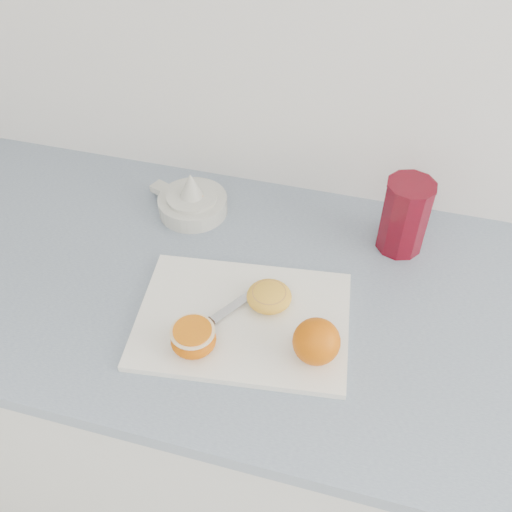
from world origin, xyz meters
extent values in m
cube|color=silver|center=(-0.12, 1.70, 0.43)|extent=(2.26, 0.60, 0.86)
cube|color=#97AAB5|center=(-0.12, 1.70, 0.88)|extent=(2.31, 0.64, 0.03)
cube|color=white|center=(-0.16, 1.62, 0.90)|extent=(0.38, 0.29, 0.01)
sphere|color=#CE4C09|center=(-0.03, 1.57, 0.94)|extent=(0.07, 0.07, 0.07)
ellipsoid|color=#CE4C09|center=(-0.21, 1.54, 0.92)|extent=(0.07, 0.07, 0.04)
cylinder|color=#FFE5B0|center=(-0.21, 1.54, 0.94)|extent=(0.07, 0.07, 0.00)
cylinder|color=orange|center=(-0.21, 1.54, 0.94)|extent=(0.06, 0.06, 0.00)
ellipsoid|color=gold|center=(-0.12, 1.66, 0.92)|extent=(0.08, 0.08, 0.03)
cylinder|color=#C2793B|center=(-0.12, 1.66, 0.93)|extent=(0.06, 0.06, 0.00)
cube|color=#47291C|center=(-0.22, 1.56, 0.91)|extent=(0.05, 0.07, 0.01)
cube|color=#B7B7BC|center=(-0.18, 1.63, 0.91)|extent=(0.07, 0.09, 0.00)
cylinder|color=#B7B7BC|center=(-0.22, 1.56, 0.91)|extent=(0.00, 0.00, 0.01)
cylinder|color=silver|center=(-0.33, 1.87, 0.91)|extent=(0.14, 0.14, 0.03)
cylinder|color=silver|center=(-0.33, 1.87, 0.93)|extent=(0.10, 0.10, 0.01)
cone|color=silver|center=(-0.33, 1.87, 0.96)|extent=(0.05, 0.05, 0.05)
cube|color=silver|center=(-0.41, 1.90, 0.91)|extent=(0.05, 0.04, 0.01)
ellipsoid|color=orange|center=(-0.33, 1.86, 0.93)|extent=(0.01, 0.01, 0.00)
ellipsoid|color=orange|center=(-0.34, 1.88, 0.93)|extent=(0.01, 0.01, 0.00)
ellipsoid|color=orange|center=(-0.34, 1.85, 0.93)|extent=(0.01, 0.01, 0.00)
ellipsoid|color=orange|center=(-0.31, 1.87, 0.93)|extent=(0.01, 0.01, 0.00)
cylinder|color=maroon|center=(0.08, 1.87, 0.96)|extent=(0.09, 0.09, 0.14)
cylinder|color=orange|center=(0.08, 1.87, 0.91)|extent=(0.07, 0.07, 0.02)
cylinder|color=maroon|center=(0.08, 1.87, 1.03)|extent=(0.09, 0.09, 0.00)
camera|label=1|loc=(0.02, 1.04, 1.64)|focal=40.00mm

